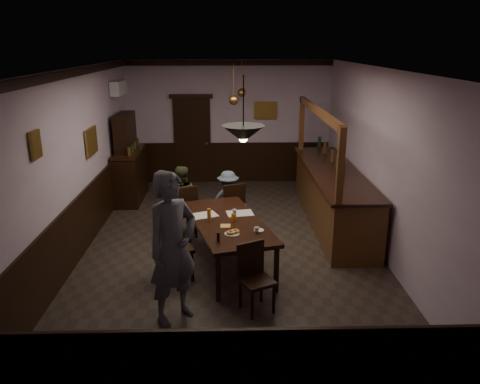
{
  "coord_description": "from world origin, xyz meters",
  "views": [
    {
      "loc": [
        -0.03,
        -7.48,
        3.39
      ],
      "look_at": [
        0.16,
        -0.52,
        1.15
      ],
      "focal_mm": 35.0,
      "sensor_mm": 36.0,
      "label": 1
    }
  ],
  "objects_px": {
    "person_seated_left": "(181,200)",
    "sideboard": "(129,166)",
    "chair_far_right": "(232,205)",
    "person_standing": "(173,248)",
    "coffee_cup": "(257,230)",
    "bar_counter": "(332,195)",
    "dining_table": "(227,224)",
    "pendant_iron": "(243,134)",
    "chair_near": "(254,274)",
    "soda_can": "(233,218)",
    "person_seated_right": "(228,199)",
    "chair_side": "(170,244)",
    "pendant_brass_mid": "(234,100)",
    "pendant_brass_far": "(242,93)",
    "chair_far_left": "(185,210)"
  },
  "relations": [
    {
      "from": "person_seated_left",
      "to": "sideboard",
      "type": "xyz_separation_m",
      "value": [
        -1.32,
        1.95,
        0.14
      ]
    },
    {
      "from": "chair_far_right",
      "to": "person_standing",
      "type": "distance_m",
      "value": 2.97
    },
    {
      "from": "coffee_cup",
      "to": "bar_counter",
      "type": "distance_m",
      "value": 2.8
    },
    {
      "from": "coffee_cup",
      "to": "bar_counter",
      "type": "relative_size",
      "value": 0.02
    },
    {
      "from": "person_seated_left",
      "to": "bar_counter",
      "type": "relative_size",
      "value": 0.32
    },
    {
      "from": "dining_table",
      "to": "pendant_iron",
      "type": "relative_size",
      "value": 2.79
    },
    {
      "from": "chair_near",
      "to": "soda_can",
      "type": "xyz_separation_m",
      "value": [
        -0.25,
        1.25,
        0.31
      ]
    },
    {
      "from": "person_seated_right",
      "to": "soda_can",
      "type": "height_order",
      "value": "person_seated_right"
    },
    {
      "from": "chair_side",
      "to": "soda_can",
      "type": "relative_size",
      "value": 8.65
    },
    {
      "from": "sideboard",
      "to": "pendant_iron",
      "type": "xyz_separation_m",
      "value": [
        2.39,
        -4.09,
        1.48
      ]
    },
    {
      "from": "pendant_brass_mid",
      "to": "person_standing",
      "type": "bearing_deg",
      "value": -101.29
    },
    {
      "from": "chair_side",
      "to": "person_seated_left",
      "type": "bearing_deg",
      "value": -23.25
    },
    {
      "from": "coffee_cup",
      "to": "soda_can",
      "type": "relative_size",
      "value": 0.67
    },
    {
      "from": "dining_table",
      "to": "person_standing",
      "type": "height_order",
      "value": "person_standing"
    },
    {
      "from": "soda_can",
      "to": "person_seated_right",
      "type": "bearing_deg",
      "value": 92.78
    },
    {
      "from": "chair_side",
      "to": "pendant_iron",
      "type": "height_order",
      "value": "pendant_iron"
    },
    {
      "from": "person_seated_right",
      "to": "chair_far_right",
      "type": "bearing_deg",
      "value": 105.16
    },
    {
      "from": "sideboard",
      "to": "person_seated_left",
      "type": "bearing_deg",
      "value": -55.98
    },
    {
      "from": "pendant_brass_mid",
      "to": "pendant_brass_far",
      "type": "xyz_separation_m",
      "value": [
        0.2,
        1.38,
        0.0
      ]
    },
    {
      "from": "pendant_brass_far",
      "to": "soda_can",
      "type": "bearing_deg",
      "value": -93.53
    },
    {
      "from": "chair_far_left",
      "to": "pendant_brass_mid",
      "type": "xyz_separation_m",
      "value": [
        0.9,
        1.47,
        1.76
      ]
    },
    {
      "from": "chair_side",
      "to": "pendant_iron",
      "type": "relative_size",
      "value": 1.21
    },
    {
      "from": "bar_counter",
      "to": "pendant_brass_far",
      "type": "bearing_deg",
      "value": 127.85
    },
    {
      "from": "chair_near",
      "to": "chair_side",
      "type": "height_order",
      "value": "chair_side"
    },
    {
      "from": "soda_can",
      "to": "sideboard",
      "type": "xyz_separation_m",
      "value": [
        -2.26,
        3.36,
        -0.03
      ]
    },
    {
      "from": "coffee_cup",
      "to": "sideboard",
      "type": "xyz_separation_m",
      "value": [
        -2.6,
        3.82,
        -0.02
      ]
    },
    {
      "from": "chair_far_left",
      "to": "pendant_iron",
      "type": "height_order",
      "value": "pendant_iron"
    },
    {
      "from": "coffee_cup",
      "to": "pendant_iron",
      "type": "relative_size",
      "value": 0.09
    },
    {
      "from": "person_seated_left",
      "to": "chair_near",
      "type": "bearing_deg",
      "value": 102.02
    },
    {
      "from": "dining_table",
      "to": "coffee_cup",
      "type": "bearing_deg",
      "value": -49.61
    },
    {
      "from": "person_seated_right",
      "to": "coffee_cup",
      "type": "bearing_deg",
      "value": 99.63
    },
    {
      "from": "coffee_cup",
      "to": "soda_can",
      "type": "xyz_separation_m",
      "value": [
        -0.33,
        0.47,
        0.01
      ]
    },
    {
      "from": "coffee_cup",
      "to": "bar_counter",
      "type": "xyz_separation_m",
      "value": [
        1.61,
        2.28,
        -0.23
      ]
    },
    {
      "from": "soda_can",
      "to": "bar_counter",
      "type": "bearing_deg",
      "value": 43.06
    },
    {
      "from": "person_standing",
      "to": "soda_can",
      "type": "distance_m",
      "value": 1.65
    },
    {
      "from": "chair_side",
      "to": "person_standing",
      "type": "distance_m",
      "value": 1.12
    },
    {
      "from": "coffee_cup",
      "to": "pendant_brass_far",
      "type": "bearing_deg",
      "value": 75.36
    },
    {
      "from": "chair_far_left",
      "to": "chair_near",
      "type": "xyz_separation_m",
      "value": [
        1.11,
        -2.38,
        -0.04
      ]
    },
    {
      "from": "chair_far_right",
      "to": "coffee_cup",
      "type": "bearing_deg",
      "value": 81.61
    },
    {
      "from": "dining_table",
      "to": "chair_side",
      "type": "distance_m",
      "value": 0.97
    },
    {
      "from": "sideboard",
      "to": "pendant_brass_far",
      "type": "bearing_deg",
      "value": 14.14
    },
    {
      "from": "soda_can",
      "to": "pendant_brass_far",
      "type": "relative_size",
      "value": 0.15
    },
    {
      "from": "dining_table",
      "to": "bar_counter",
      "type": "distance_m",
      "value": 2.7
    },
    {
      "from": "chair_far_left",
      "to": "chair_near",
      "type": "relative_size",
      "value": 1.08
    },
    {
      "from": "soda_can",
      "to": "pendant_brass_far",
      "type": "xyz_separation_m",
      "value": [
        0.25,
        3.99,
        1.49
      ]
    },
    {
      "from": "person_standing",
      "to": "pendant_iron",
      "type": "relative_size",
      "value": 2.28
    },
    {
      "from": "person_seated_left",
      "to": "coffee_cup",
      "type": "distance_m",
      "value": 2.27
    },
    {
      "from": "pendant_brass_far",
      "to": "chair_side",
      "type": "bearing_deg",
      "value": -104.99
    },
    {
      "from": "dining_table",
      "to": "pendant_brass_mid",
      "type": "bearing_deg",
      "value": 86.9
    },
    {
      "from": "person_standing",
      "to": "bar_counter",
      "type": "relative_size",
      "value": 0.49
    }
  ]
}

